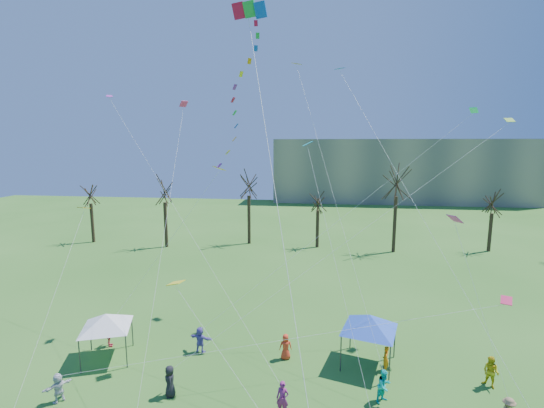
# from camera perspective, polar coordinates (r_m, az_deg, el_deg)

# --- Properties ---
(distant_building) EXTENTS (60.00, 14.00, 15.00)m
(distant_building) POSITION_cam_1_polar(r_m,az_deg,el_deg) (97.42, 18.59, 4.81)
(distant_building) COLOR gray
(distant_building) RESTS_ON ground
(bare_tree_row) EXTENTS (67.77, 8.85, 11.40)m
(bare_tree_row) POSITION_cam_1_polar(r_m,az_deg,el_deg) (50.12, 6.51, 1.09)
(bare_tree_row) COLOR black
(bare_tree_row) RESTS_ON ground
(big_box_kite) EXTENTS (3.32, 6.71, 22.30)m
(big_box_kite) POSITION_cam_1_polar(r_m,az_deg,el_deg) (20.81, -4.09, 15.76)
(big_box_kite) COLOR red
(big_box_kite) RESTS_ON ground
(canopy_tent_white) EXTENTS (3.91, 3.91, 3.11)m
(canopy_tent_white) POSITION_cam_1_polar(r_m,az_deg,el_deg) (27.73, -23.72, -15.79)
(canopy_tent_white) COLOR #3F3F44
(canopy_tent_white) RESTS_ON ground
(canopy_tent_blue) EXTENTS (4.28, 4.28, 3.34)m
(canopy_tent_blue) POSITION_cam_1_polar(r_m,az_deg,el_deg) (25.67, 14.48, -16.87)
(canopy_tent_blue) COLOR #3F3F44
(canopy_tent_blue) RESTS_ON ground
(festival_crowd) EXTENTS (25.21, 10.62, 1.86)m
(festival_crowd) POSITION_cam_1_polar(r_m,az_deg,el_deg) (22.62, 1.94, -26.25)
(festival_crowd) COLOR red
(festival_crowd) RESTS_ON ground
(small_kites_aloft) EXTENTS (31.24, 18.52, 31.62)m
(small_kites_aloft) POSITION_cam_1_polar(r_m,az_deg,el_deg) (24.43, 3.56, 5.76)
(small_kites_aloft) COLOR orange
(small_kites_aloft) RESTS_ON ground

